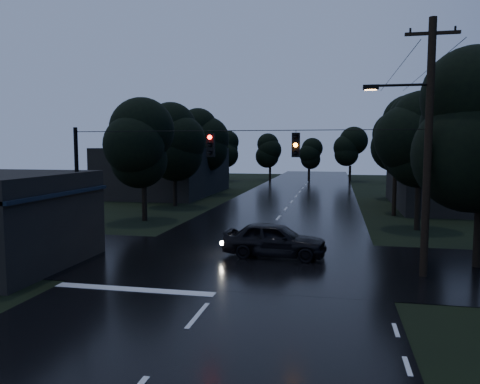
% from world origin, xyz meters
% --- Properties ---
extents(main_road, '(12.00, 120.00, 0.02)m').
position_xyz_m(main_road, '(0.00, 30.00, 0.00)').
color(main_road, black).
rests_on(main_road, ground).
extents(cross_street, '(60.00, 9.00, 0.02)m').
position_xyz_m(cross_street, '(0.00, 12.00, 0.00)').
color(cross_street, black).
rests_on(cross_street, ground).
extents(building_far_right, '(10.00, 14.00, 4.40)m').
position_xyz_m(building_far_right, '(14.00, 34.00, 2.20)').
color(building_far_right, black).
rests_on(building_far_right, ground).
extents(building_far_left, '(10.00, 16.00, 5.00)m').
position_xyz_m(building_far_left, '(-14.00, 40.00, 2.50)').
color(building_far_left, black).
rests_on(building_far_left, ground).
extents(utility_pole_main, '(3.50, 0.30, 10.00)m').
position_xyz_m(utility_pole_main, '(7.41, 11.00, 5.26)').
color(utility_pole_main, black).
rests_on(utility_pole_main, ground).
extents(utility_pole_far, '(2.00, 0.30, 7.50)m').
position_xyz_m(utility_pole_far, '(8.30, 28.00, 3.88)').
color(utility_pole_far, black).
rests_on(utility_pole_far, ground).
extents(anchor_pole_left, '(0.18, 0.18, 6.00)m').
position_xyz_m(anchor_pole_left, '(-7.50, 11.00, 3.00)').
color(anchor_pole_left, black).
rests_on(anchor_pole_left, ground).
extents(span_signals, '(15.00, 0.37, 1.12)m').
position_xyz_m(span_signals, '(0.56, 10.99, 5.24)').
color(span_signals, black).
rests_on(span_signals, ground).
extents(tree_left_a, '(3.92, 3.92, 8.26)m').
position_xyz_m(tree_left_a, '(-9.00, 22.00, 5.24)').
color(tree_left_a, black).
rests_on(tree_left_a, ground).
extents(tree_left_b, '(4.20, 4.20, 8.85)m').
position_xyz_m(tree_left_b, '(-9.60, 30.00, 5.62)').
color(tree_left_b, black).
rests_on(tree_left_b, ground).
extents(tree_left_c, '(4.48, 4.48, 9.44)m').
position_xyz_m(tree_left_c, '(-10.20, 40.00, 5.99)').
color(tree_left_c, black).
rests_on(tree_left_c, ground).
extents(tree_right_a, '(4.20, 4.20, 8.85)m').
position_xyz_m(tree_right_a, '(9.00, 22.00, 5.62)').
color(tree_right_a, black).
rests_on(tree_right_a, ground).
extents(tree_right_b, '(4.48, 4.48, 9.44)m').
position_xyz_m(tree_right_b, '(9.60, 30.00, 5.99)').
color(tree_right_b, black).
rests_on(tree_right_b, ground).
extents(tree_right_c, '(4.76, 4.76, 10.03)m').
position_xyz_m(tree_right_c, '(10.20, 40.00, 6.37)').
color(tree_right_c, black).
rests_on(tree_right_c, ground).
extents(car, '(4.91, 2.20, 1.64)m').
position_xyz_m(car, '(1.28, 13.13, 0.82)').
color(car, black).
rests_on(car, ground).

